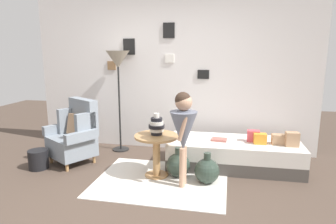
{
  "coord_description": "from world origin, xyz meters",
  "views": [
    {
      "loc": [
        0.99,
        -3.03,
        1.69
      ],
      "look_at": [
        0.15,
        0.95,
        0.85
      ],
      "focal_mm": 31.69,
      "sensor_mm": 36.0,
      "label": 1
    }
  ],
  "objects_px": {
    "armchair": "(75,134)",
    "side_table": "(156,147)",
    "person_child": "(183,127)",
    "vase_striped": "(157,126)",
    "demijohn_near": "(178,165)",
    "floor_lamp": "(118,64)",
    "demijohn_far": "(207,171)",
    "book_on_daybed": "(219,140)",
    "magazine_basket": "(38,159)",
    "daybed": "(234,154)"
  },
  "relations": [
    {
      "from": "daybed",
      "to": "side_table",
      "type": "bearing_deg",
      "value": -151.58
    },
    {
      "from": "magazine_basket",
      "to": "demijohn_far",
      "type": "bearing_deg",
      "value": 0.48
    },
    {
      "from": "vase_striped",
      "to": "book_on_daybed",
      "type": "relative_size",
      "value": 1.34
    },
    {
      "from": "demijohn_near",
      "to": "daybed",
      "type": "bearing_deg",
      "value": 35.15
    },
    {
      "from": "armchair",
      "to": "side_table",
      "type": "relative_size",
      "value": 1.64
    },
    {
      "from": "daybed",
      "to": "floor_lamp",
      "type": "distance_m",
      "value": 2.33
    },
    {
      "from": "demijohn_near",
      "to": "demijohn_far",
      "type": "relative_size",
      "value": 1.0
    },
    {
      "from": "demijohn_near",
      "to": "demijohn_far",
      "type": "bearing_deg",
      "value": -16.83
    },
    {
      "from": "demijohn_far",
      "to": "magazine_basket",
      "type": "xyz_separation_m",
      "value": [
        -2.44,
        -0.02,
        -0.03
      ]
    },
    {
      "from": "armchair",
      "to": "demijohn_far",
      "type": "distance_m",
      "value": 2.09
    },
    {
      "from": "vase_striped",
      "to": "person_child",
      "type": "bearing_deg",
      "value": -32.69
    },
    {
      "from": "armchair",
      "to": "demijohn_near",
      "type": "relative_size",
      "value": 2.35
    },
    {
      "from": "floor_lamp",
      "to": "demijohn_near",
      "type": "height_order",
      "value": "floor_lamp"
    },
    {
      "from": "floor_lamp",
      "to": "person_child",
      "type": "distance_m",
      "value": 1.87
    },
    {
      "from": "armchair",
      "to": "daybed",
      "type": "distance_m",
      "value": 2.41
    },
    {
      "from": "book_on_daybed",
      "to": "magazine_basket",
      "type": "relative_size",
      "value": 0.79
    },
    {
      "from": "person_child",
      "to": "demijohn_near",
      "type": "bearing_deg",
      "value": 111.6
    },
    {
      "from": "vase_striped",
      "to": "demijohn_far",
      "type": "distance_m",
      "value": 0.89
    },
    {
      "from": "armchair",
      "to": "side_table",
      "type": "xyz_separation_m",
      "value": [
        1.35,
        -0.27,
        -0.02
      ]
    },
    {
      "from": "floor_lamp",
      "to": "magazine_basket",
      "type": "height_order",
      "value": "floor_lamp"
    },
    {
      "from": "floor_lamp",
      "to": "magazine_basket",
      "type": "distance_m",
      "value": 1.91
    },
    {
      "from": "armchair",
      "to": "book_on_daybed",
      "type": "bearing_deg",
      "value": 6.76
    },
    {
      "from": "side_table",
      "to": "magazine_basket",
      "type": "bearing_deg",
      "value": -176.67
    },
    {
      "from": "person_child",
      "to": "demijohn_near",
      "type": "relative_size",
      "value": 2.93
    },
    {
      "from": "armchair",
      "to": "book_on_daybed",
      "type": "xyz_separation_m",
      "value": [
        2.17,
        0.26,
        -0.02
      ]
    },
    {
      "from": "armchair",
      "to": "demijohn_far",
      "type": "xyz_separation_m",
      "value": [
        2.04,
        -0.35,
        -0.27
      ]
    },
    {
      "from": "armchair",
      "to": "person_child",
      "type": "xyz_separation_m",
      "value": [
        1.75,
        -0.5,
        0.34
      ]
    },
    {
      "from": "armchair",
      "to": "magazine_basket",
      "type": "relative_size",
      "value": 3.46
    },
    {
      "from": "magazine_basket",
      "to": "vase_striped",
      "type": "bearing_deg",
      "value": 4.2
    },
    {
      "from": "vase_striped",
      "to": "book_on_daybed",
      "type": "height_order",
      "value": "vase_striped"
    },
    {
      "from": "armchair",
      "to": "side_table",
      "type": "distance_m",
      "value": 1.37
    },
    {
      "from": "book_on_daybed",
      "to": "magazine_basket",
      "type": "xyz_separation_m",
      "value": [
        -2.57,
        -0.63,
        -0.28
      ]
    },
    {
      "from": "vase_striped",
      "to": "demijohn_far",
      "type": "bearing_deg",
      "value": -8.85
    },
    {
      "from": "armchair",
      "to": "demijohn_far",
      "type": "height_order",
      "value": "armchair"
    },
    {
      "from": "demijohn_far",
      "to": "floor_lamp",
      "type": "bearing_deg",
      "value": 146.98
    },
    {
      "from": "book_on_daybed",
      "to": "magazine_basket",
      "type": "bearing_deg",
      "value": -166.28
    },
    {
      "from": "side_table",
      "to": "vase_striped",
      "type": "height_order",
      "value": "vase_striped"
    },
    {
      "from": "person_child",
      "to": "armchair",
      "type": "bearing_deg",
      "value": 164.02
    },
    {
      "from": "daybed",
      "to": "vase_striped",
      "type": "relative_size",
      "value": 6.5
    },
    {
      "from": "book_on_daybed",
      "to": "demijohn_far",
      "type": "height_order",
      "value": "book_on_daybed"
    },
    {
      "from": "side_table",
      "to": "floor_lamp",
      "type": "height_order",
      "value": "floor_lamp"
    },
    {
      "from": "armchair",
      "to": "daybed",
      "type": "bearing_deg",
      "value": 6.95
    },
    {
      "from": "magazine_basket",
      "to": "daybed",
      "type": "bearing_deg",
      "value": 13.35
    },
    {
      "from": "person_child",
      "to": "side_table",
      "type": "bearing_deg",
      "value": 149.94
    },
    {
      "from": "demijohn_far",
      "to": "demijohn_near",
      "type": "bearing_deg",
      "value": 163.17
    },
    {
      "from": "floor_lamp",
      "to": "demijohn_far",
      "type": "relative_size",
      "value": 4.12
    },
    {
      "from": "book_on_daybed",
      "to": "demijohn_far",
      "type": "bearing_deg",
      "value": -101.64
    },
    {
      "from": "demijohn_far",
      "to": "daybed",
      "type": "bearing_deg",
      "value": 62.05
    },
    {
      "from": "person_child",
      "to": "book_on_daybed",
      "type": "bearing_deg",
      "value": 61.24
    },
    {
      "from": "armchair",
      "to": "daybed",
      "type": "xyz_separation_m",
      "value": [
        2.38,
        0.29,
        -0.24
      ]
    }
  ]
}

